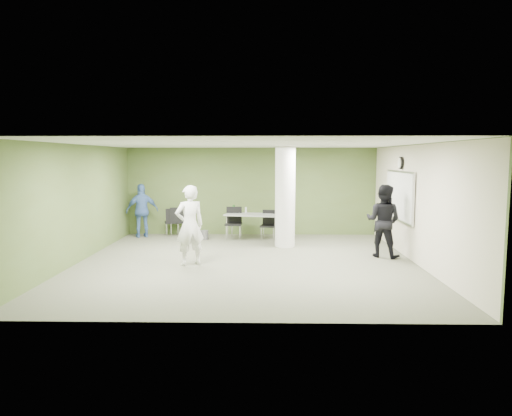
{
  "coord_description": "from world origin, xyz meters",
  "views": [
    {
      "loc": [
        0.45,
        -10.66,
        2.49
      ],
      "look_at": [
        0.21,
        1.0,
        1.19
      ],
      "focal_mm": 32.0,
      "sensor_mm": 36.0,
      "label": 1
    }
  ],
  "objects_px": {
    "chair_back_left": "(177,219)",
    "woman_white": "(190,225)",
    "man_blue": "(142,211)",
    "man_black": "(383,221)",
    "folding_table": "(252,216)"
  },
  "relations": [
    {
      "from": "folding_table",
      "to": "chair_back_left",
      "type": "relative_size",
      "value": 1.9
    },
    {
      "from": "woman_white",
      "to": "man_blue",
      "type": "bearing_deg",
      "value": -88.14
    },
    {
      "from": "folding_table",
      "to": "chair_back_left",
      "type": "height_order",
      "value": "folding_table"
    },
    {
      "from": "chair_back_left",
      "to": "man_blue",
      "type": "relative_size",
      "value": 0.56
    },
    {
      "from": "folding_table",
      "to": "man_blue",
      "type": "height_order",
      "value": "man_blue"
    },
    {
      "from": "man_black",
      "to": "chair_back_left",
      "type": "bearing_deg",
      "value": 4.98
    },
    {
      "from": "woman_white",
      "to": "man_blue",
      "type": "xyz_separation_m",
      "value": [
        -2.1,
        3.68,
        -0.09
      ]
    },
    {
      "from": "folding_table",
      "to": "woman_white",
      "type": "height_order",
      "value": "woman_white"
    },
    {
      "from": "man_blue",
      "to": "chair_back_left",
      "type": "bearing_deg",
      "value": 166.12
    },
    {
      "from": "chair_back_left",
      "to": "man_black",
      "type": "xyz_separation_m",
      "value": [
        5.74,
        -2.88,
        0.37
      ]
    },
    {
      "from": "folding_table",
      "to": "woman_white",
      "type": "xyz_separation_m",
      "value": [
        -1.36,
        -3.3,
        0.19
      ]
    },
    {
      "from": "folding_table",
      "to": "man_blue",
      "type": "bearing_deg",
      "value": -174.42
    },
    {
      "from": "man_black",
      "to": "folding_table",
      "type": "bearing_deg",
      "value": -3.28
    },
    {
      "from": "man_blue",
      "to": "man_black",
      "type": "bearing_deg",
      "value": 135.47
    },
    {
      "from": "chair_back_left",
      "to": "woman_white",
      "type": "xyz_separation_m",
      "value": [
        1.04,
        -3.85,
        0.38
      ]
    }
  ]
}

